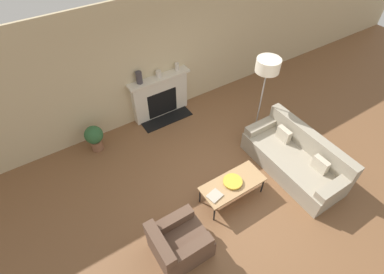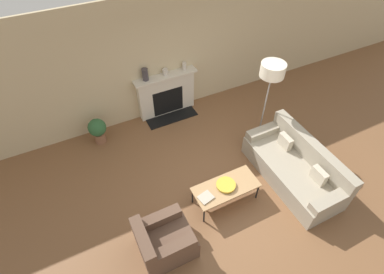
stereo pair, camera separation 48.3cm
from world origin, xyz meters
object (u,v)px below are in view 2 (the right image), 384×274
at_px(couch, 295,167).
at_px(potted_plant, 98,130).
at_px(coffee_table, 226,188).
at_px(bowl, 226,185).
at_px(armchair_near, 163,241).
at_px(book, 206,197).
at_px(mantel_vase_center_left, 165,72).
at_px(fireplace, 167,95).
at_px(mantel_vase_center_right, 184,66).
at_px(floor_lamp, 272,76).
at_px(mantel_vase_left, 145,75).

bearing_deg(couch, potted_plant, -130.16).
relative_size(coffee_table, bowl, 3.41).
bearing_deg(armchair_near, book, -70.12).
height_order(coffee_table, mantel_vase_center_left, mantel_vase_center_left).
distance_m(fireplace, mantel_vase_center_left, 0.64).
relative_size(fireplace, armchair_near, 1.71).
xyz_separation_m(coffee_table, potted_plant, (-1.74, 2.62, -0.03)).
relative_size(book, mantel_vase_center_right, 1.61).
height_order(couch, potted_plant, couch).
height_order(fireplace, mantel_vase_center_left, mantel_vase_center_left).
height_order(floor_lamp, mantel_vase_left, floor_lamp).
xyz_separation_m(book, mantel_vase_left, (0.04, 2.97, 0.79)).
bearing_deg(mantel_vase_left, bowl, -81.86).
bearing_deg(couch, book, -92.81).
distance_m(bowl, mantel_vase_center_left, 2.99).
relative_size(coffee_table, mantel_vase_center_left, 8.57).
height_order(fireplace, armchair_near, fireplace).
bearing_deg(book, potted_plant, 104.14).
height_order(fireplace, floor_lamp, floor_lamp).
distance_m(couch, floor_lamp, 1.88).
xyz_separation_m(couch, mantel_vase_center_left, (-1.46, 3.07, 0.86)).
bearing_deg(potted_plant, coffee_table, -56.30).
xyz_separation_m(fireplace, book, (-0.50, -2.95, -0.09)).
distance_m(bowl, mantel_vase_center_right, 3.04).
height_order(armchair_near, floor_lamp, floor_lamp).
bearing_deg(potted_plant, mantel_vase_center_right, 7.62).
height_order(coffee_table, mantel_vase_center_right, mantel_vase_center_right).
xyz_separation_m(couch, coffee_table, (-1.52, 0.14, 0.09)).
bearing_deg(mantel_vase_center_right, book, -108.57).
relative_size(floor_lamp, potted_plant, 3.04).
xyz_separation_m(bowl, mantel_vase_center_left, (0.06, 2.91, 0.70)).
height_order(armchair_near, mantel_vase_left, mantel_vase_left).
xyz_separation_m(fireplace, coffee_table, (-0.05, -2.91, -0.13)).
xyz_separation_m(mantel_vase_left, mantel_vase_center_left, (0.48, 0.00, -0.07)).
bearing_deg(floor_lamp, book, -149.80).
height_order(mantel_vase_left, mantel_vase_center_right, mantel_vase_left).
relative_size(mantel_vase_left, mantel_vase_center_left, 1.96).
bearing_deg(fireplace, armchair_near, -114.01).
bearing_deg(book, bowl, -4.16).
distance_m(couch, bowl, 1.54).
distance_m(bowl, book, 0.46).
distance_m(coffee_table, book, 0.45).
xyz_separation_m(book, potted_plant, (-1.29, 2.66, -0.07)).
distance_m(coffee_table, mantel_vase_left, 3.07).
height_order(couch, floor_lamp, floor_lamp).
bearing_deg(coffee_table, armchair_near, -164.37).
relative_size(armchair_near, coffee_table, 0.72).
bearing_deg(couch, fireplace, -154.22).
xyz_separation_m(bowl, mantel_vase_center_right, (0.54, 2.91, 0.72)).
relative_size(armchair_near, potted_plant, 1.39).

